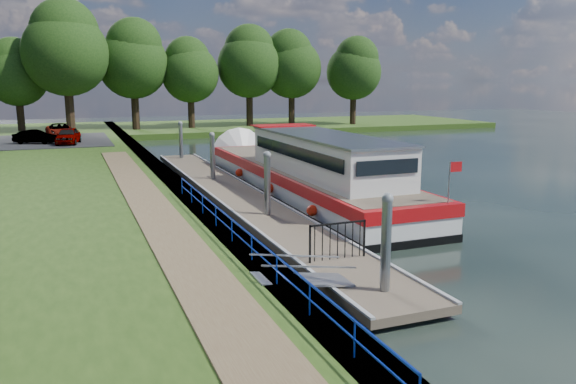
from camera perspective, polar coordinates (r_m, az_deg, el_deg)
name	(u,v)px	position (r m, az deg, el deg)	size (l,w,h in m)	color
ground	(374,298)	(15.32, 8.73, -10.61)	(160.00, 160.00, 0.00)	black
bank_edge	(175,190)	(28.14, -11.43, 0.20)	(1.10, 90.00, 0.78)	#473D2D
far_bank	(241,127)	(67.28, -4.78, 6.62)	(60.00, 18.00, 0.60)	#264213
footpath	(158,217)	(21.01, -13.04, -2.45)	(1.60, 40.00, 0.05)	brown
carpark	(19,142)	(50.61, -25.68, 4.62)	(14.00, 12.00, 0.06)	black
blue_fence	(241,233)	(16.48, -4.79, -4.13)	(0.04, 18.04, 0.72)	#0C2DBF
pontoon	(236,198)	(26.83, -5.29, -0.61)	(2.50, 30.00, 0.56)	brown
mooring_piles	(236,175)	(26.63, -5.33, 1.70)	(0.30, 27.30, 3.55)	gray
gangway	(303,279)	(14.73, 1.50, -8.78)	(2.58, 1.00, 0.92)	#A5A8AD
gate_panel	(338,236)	(16.78, 5.07, -4.43)	(1.85, 0.05, 1.15)	black
barge	(299,172)	(28.62, 1.13, 2.03)	(4.36, 21.15, 4.78)	black
horizon_trees	(121,58)	(61.22, -16.58, 12.92)	(54.38, 10.03, 12.87)	#332316
car_a	(68,136)	(47.06, -21.43, 5.35)	(1.51, 3.76, 1.28)	#999999
car_b	(35,137)	(48.27, -24.28, 5.14)	(1.13, 3.23, 1.06)	#999999
car_d	(60,131)	(51.96, -22.13, 5.77)	(2.08, 4.50, 1.25)	#999999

